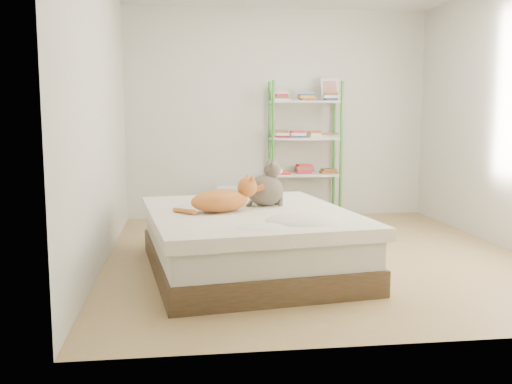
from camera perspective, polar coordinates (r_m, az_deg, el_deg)
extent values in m
cube|color=tan|center=(5.36, 5.91, -6.26)|extent=(3.80, 4.20, 0.01)
cube|color=beige|center=(7.26, 2.22, 7.78)|extent=(3.80, 0.01, 2.60)
cube|color=beige|center=(3.20, 14.96, 7.58)|extent=(3.80, 0.01, 2.60)
cube|color=beige|center=(5.11, -15.29, 7.54)|extent=(0.01, 4.20, 2.60)
cube|color=brown|center=(4.80, -0.73, -6.69)|extent=(1.82, 2.15, 0.20)
cube|color=beige|center=(4.75, -0.73, -4.28)|extent=(1.76, 2.09, 0.22)
cube|color=#F5EBC1|center=(4.72, -0.74, -2.42)|extent=(1.86, 2.20, 0.10)
cylinder|color=#419434|center=(6.88, 1.74, 4.04)|extent=(0.04, 0.04, 1.70)
cylinder|color=#419434|center=(7.20, 1.33, 4.20)|extent=(0.04, 0.04, 1.70)
cylinder|color=#419434|center=(7.07, 8.50, 4.05)|extent=(0.04, 0.04, 1.70)
cylinder|color=#419434|center=(7.37, 7.82, 4.22)|extent=(0.04, 0.04, 1.70)
cube|color=silver|center=(7.20, 4.81, -1.82)|extent=(0.86, 0.34, 0.02)
cube|color=silver|center=(7.14, 4.85, 1.74)|extent=(0.86, 0.34, 0.02)
cube|color=silver|center=(7.11, 4.90, 5.34)|extent=(0.86, 0.34, 0.02)
cube|color=silver|center=(7.11, 4.94, 8.97)|extent=(0.86, 0.34, 0.02)
cube|color=#C0273A|center=(7.20, 4.82, -1.37)|extent=(0.20, 0.16, 0.09)
cube|color=#C0273A|center=(7.08, 2.48, 2.17)|extent=(0.20, 0.16, 0.09)
cube|color=#C0273A|center=(7.14, 4.86, 2.20)|extent=(0.20, 0.16, 0.09)
cube|color=#C0273A|center=(7.21, 7.19, 2.22)|extent=(0.20, 0.16, 0.09)
cube|color=#C0273A|center=(7.05, 2.51, 5.81)|extent=(0.20, 0.16, 0.09)
cube|color=#C0273A|center=(7.09, 4.11, 5.81)|extent=(0.20, 0.16, 0.09)
cube|color=#C0273A|center=(7.13, 5.69, 5.80)|extent=(0.20, 0.16, 0.09)
cube|color=#C0273A|center=(7.18, 7.25, 5.79)|extent=(0.20, 0.16, 0.09)
cube|color=#C0273A|center=(7.05, 2.53, 9.47)|extent=(0.20, 0.16, 0.09)
cube|color=#C0273A|center=(7.11, 4.94, 9.44)|extent=(0.20, 0.16, 0.09)
cube|color=#C0273A|center=(7.18, 7.32, 9.38)|extent=(0.20, 0.16, 0.09)
cube|color=white|center=(7.23, 7.38, 10.12)|extent=(0.22, 0.10, 0.27)
cube|color=red|center=(7.22, 7.40, 10.13)|extent=(0.17, 0.07, 0.21)
cube|color=#947454|center=(6.22, 1.37, -2.53)|extent=(0.56, 0.46, 0.37)
cube|color=#56269F|center=(6.01, 1.81, -2.97)|extent=(0.32, 0.03, 0.08)
cube|color=#947454|center=(5.98, 1.68, -1.14)|extent=(0.54, 0.19, 0.12)
cube|color=white|center=(7.03, -2.45, -1.29)|extent=(0.36, 0.32, 0.38)
cube|color=white|center=(7.00, -2.46, 0.40)|extent=(0.40, 0.36, 0.03)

